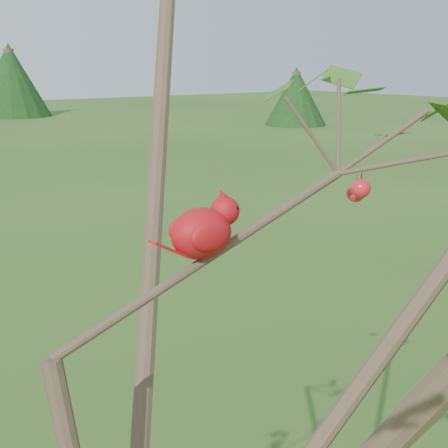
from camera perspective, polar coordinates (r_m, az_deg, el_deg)
name	(u,v)px	position (r m, az deg, el deg)	size (l,w,h in m)	color
crabapple_tree	(128,268)	(1.02, -8.01, -3.64)	(2.35, 2.05, 2.95)	#3D2E20
cardinal	(204,230)	(1.21, -1.66, -0.51)	(0.19, 0.10, 0.13)	red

